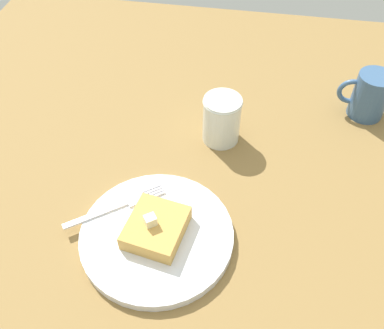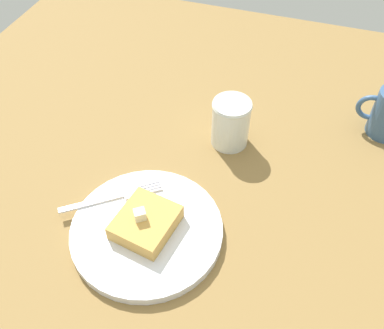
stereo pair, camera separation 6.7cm
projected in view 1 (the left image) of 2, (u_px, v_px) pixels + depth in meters
table_surface at (205, 199)px, 69.56cm from camera, size 119.92×119.92×2.74cm
plate at (157, 235)px, 62.24cm from camera, size 22.35×22.35×1.53cm
toast_slice_center at (156, 228)px, 60.82cm from camera, size 9.13×9.85×2.57cm
butter_pat_primary at (150, 220)px, 59.15cm from camera, size 2.13×2.09×1.59cm
fork at (121, 205)px, 64.92cm from camera, size 13.69×10.71×0.36cm
syrup_jar at (221, 121)px, 74.19cm from camera, size 6.76×6.76×8.77cm
coffee_mug at (369, 95)px, 78.37cm from camera, size 9.37×6.50×8.75cm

